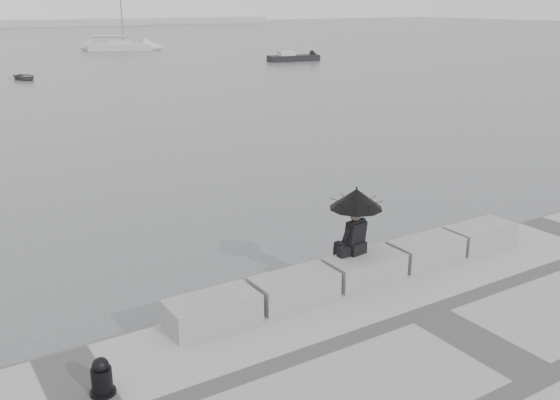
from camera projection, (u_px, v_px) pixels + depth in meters
ground at (349, 293)px, 13.09m from camera, size 360.00×360.00×0.00m
stone_block_far_left at (212, 311)px, 10.76m from camera, size 1.60×0.80×0.50m
stone_block_left at (294, 288)px, 11.63m from camera, size 1.60×0.80×0.50m
stone_block_centre at (365, 268)px, 12.50m from camera, size 1.60×0.80×0.50m
stone_block_right at (426, 251)px, 13.37m from camera, size 1.60×0.80×0.50m
stone_block_far_right at (480, 235)px, 14.23m from camera, size 1.60×0.80×0.50m
seated_person at (356, 207)px, 12.30m from camera, size 1.07×1.07×1.39m
bag at (345, 252)px, 12.41m from camera, size 0.30×0.17×0.19m
mooring_bollard at (102, 379)px, 8.83m from camera, size 0.37×0.37×0.59m
sailboat_right at (120, 46)px, 78.05m from camera, size 7.76×5.73×12.90m
small_motorboat at (293, 58)px, 64.07m from camera, size 5.52×2.40×1.10m
dinghy at (25, 77)px, 48.74m from camera, size 2.98×1.91×0.47m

